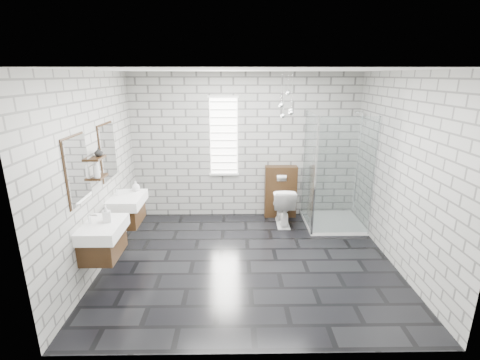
{
  "coord_description": "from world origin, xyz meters",
  "views": [
    {
      "loc": [
        -0.19,
        -4.58,
        2.64
      ],
      "look_at": [
        -0.12,
        0.35,
        1.15
      ],
      "focal_mm": 26.0,
      "sensor_mm": 36.0,
      "label": 1
    }
  ],
  "objects_px": {
    "shower_enclosure": "(330,201)",
    "toilet": "(283,206)",
    "vanity_right": "(125,202)",
    "cistern_panel": "(280,192)",
    "vanity_left": "(100,230)"
  },
  "relations": [
    {
      "from": "shower_enclosure",
      "to": "toilet",
      "type": "distance_m",
      "value": 0.85
    },
    {
      "from": "vanity_right",
      "to": "cistern_panel",
      "type": "xyz_separation_m",
      "value": [
        2.58,
        1.2,
        -0.26
      ]
    },
    {
      "from": "vanity_right",
      "to": "cistern_panel",
      "type": "relative_size",
      "value": 1.57
    },
    {
      "from": "shower_enclosure",
      "to": "toilet",
      "type": "xyz_separation_m",
      "value": [
        -0.82,
        0.15,
        -0.15
      ]
    },
    {
      "from": "cistern_panel",
      "to": "toilet",
      "type": "xyz_separation_m",
      "value": [
        0.0,
        -0.37,
        -0.14
      ]
    },
    {
      "from": "vanity_left",
      "to": "shower_enclosure",
      "type": "distance_m",
      "value": 3.83
    },
    {
      "from": "vanity_right",
      "to": "cistern_panel",
      "type": "bearing_deg",
      "value": 24.85
    },
    {
      "from": "vanity_right",
      "to": "shower_enclosure",
      "type": "distance_m",
      "value": 3.48
    },
    {
      "from": "shower_enclosure",
      "to": "vanity_right",
      "type": "bearing_deg",
      "value": -168.73
    },
    {
      "from": "vanity_left",
      "to": "shower_enclosure",
      "type": "height_order",
      "value": "shower_enclosure"
    },
    {
      "from": "vanity_left",
      "to": "toilet",
      "type": "height_order",
      "value": "vanity_left"
    },
    {
      "from": "vanity_right",
      "to": "toilet",
      "type": "bearing_deg",
      "value": 17.79
    },
    {
      "from": "vanity_right",
      "to": "toilet",
      "type": "height_order",
      "value": "vanity_right"
    },
    {
      "from": "vanity_left",
      "to": "vanity_right",
      "type": "relative_size",
      "value": 1.0
    },
    {
      "from": "vanity_right",
      "to": "cistern_panel",
      "type": "height_order",
      "value": "vanity_right"
    }
  ]
}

